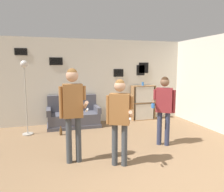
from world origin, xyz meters
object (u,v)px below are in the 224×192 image
(drinking_cup, at_px, (143,84))
(couch, at_px, (73,116))
(person_player_foreground_left, at_px, (73,105))
(person_watcher_holding_cup, at_px, (164,104))
(floor_lamp, at_px, (25,85))
(bookshelf, at_px, (143,103))
(person_player_foreground_center, at_px, (120,114))
(bottle_on_floor, at_px, (61,132))

(drinking_cup, bearing_deg, couch, -175.38)
(person_player_foreground_left, xyz_separation_m, person_watcher_holding_cup, (2.11, 0.36, -0.15))
(couch, relative_size, floor_lamp, 0.79)
(person_player_foreground_left, relative_size, person_watcher_holding_cup, 1.12)
(floor_lamp, relative_size, person_player_foreground_left, 1.10)
(floor_lamp, bearing_deg, person_player_foreground_left, -63.92)
(bookshelf, relative_size, drinking_cup, 9.87)
(person_watcher_holding_cup, distance_m, drinking_cup, 2.49)
(couch, xyz_separation_m, person_player_foreground_center, (0.53, -2.95, 0.68))
(person_watcher_holding_cup, bearing_deg, bottle_on_floor, 147.97)
(person_watcher_holding_cup, height_order, bottle_on_floor, person_watcher_holding_cup)
(couch, bearing_deg, bottle_on_floor, -118.10)
(couch, xyz_separation_m, floor_lamp, (-1.29, -0.50, 1.04))
(person_watcher_holding_cup, bearing_deg, drinking_cup, 77.35)
(bookshelf, relative_size, person_watcher_holding_cup, 0.73)
(floor_lamp, bearing_deg, couch, 21.33)
(floor_lamp, height_order, person_player_foreground_left, floor_lamp)
(floor_lamp, xyz_separation_m, person_player_foreground_center, (1.82, -2.44, -0.35))
(bookshelf, xyz_separation_m, bottle_on_floor, (-2.83, -0.99, -0.49))
(person_player_foreground_center, height_order, bottle_on_floor, person_player_foreground_center)
(bookshelf, bearing_deg, person_player_foreground_center, -120.84)
(floor_lamp, distance_m, person_watcher_holding_cup, 3.59)
(bookshelf, height_order, person_player_foreground_left, person_player_foreground_left)
(bookshelf, bearing_deg, couch, -175.44)
(person_watcher_holding_cup, bearing_deg, floor_lamp, 151.25)
(person_player_foreground_center, distance_m, drinking_cup, 3.65)
(bottle_on_floor, bearing_deg, bookshelf, 19.31)
(drinking_cup, bearing_deg, person_watcher_holding_cup, -102.65)
(person_player_foreground_left, distance_m, person_watcher_holding_cup, 2.15)
(person_player_foreground_center, bearing_deg, person_watcher_holding_cup, 29.03)
(couch, height_order, person_player_foreground_left, person_player_foreground_left)
(bottle_on_floor, bearing_deg, person_player_foreground_center, -65.92)
(floor_lamp, height_order, person_watcher_holding_cup, floor_lamp)
(couch, distance_m, bookshelf, 2.43)
(couch, height_order, drinking_cup, drinking_cup)
(person_player_foreground_center, height_order, person_watcher_holding_cup, person_player_foreground_center)
(bookshelf, relative_size, floor_lamp, 0.59)
(bookshelf, height_order, person_watcher_holding_cup, person_watcher_holding_cup)
(couch, relative_size, bookshelf, 1.34)
(bookshelf, distance_m, floor_lamp, 3.83)
(person_player_foreground_left, bearing_deg, floor_lamp, 116.08)
(person_watcher_holding_cup, xyz_separation_m, bottle_on_floor, (-2.27, 1.42, -0.88))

